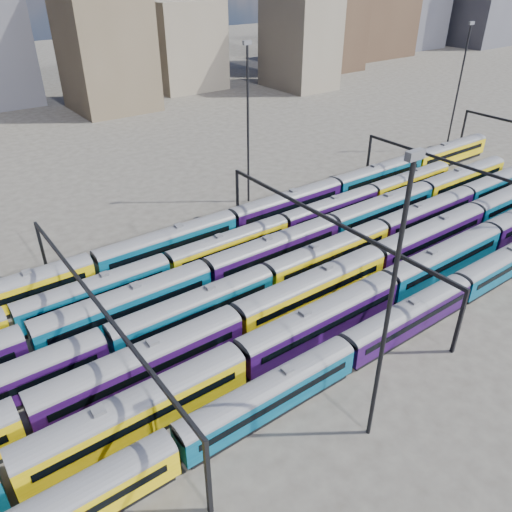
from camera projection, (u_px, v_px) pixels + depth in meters
ground at (263, 296)px, 61.55m from camera, size 500.00×500.00×0.00m
rake_0 at (408, 315)px, 54.23m from camera, size 94.76×2.78×4.66m
rake_1 at (239, 358)px, 47.92m from camera, size 127.32×3.10×5.23m
rake_2 at (236, 320)px, 52.91m from camera, size 129.79×3.16×5.34m
rake_3 at (329, 251)px, 65.73m from camera, size 101.55×2.98×5.01m
rake_4 at (274, 247)px, 66.51m from camera, size 105.36×3.09×5.20m
rake_5 at (167, 264)px, 63.30m from camera, size 113.25×2.76×4.64m
rake_6 at (168, 241)px, 68.02m from camera, size 146.94×3.07×5.17m
gantry_1 at (97, 309)px, 47.90m from camera, size 0.35×40.35×8.03m
gantry_2 at (326, 225)px, 63.18m from camera, size 0.35×40.35×8.03m
gantry_3 at (466, 173)px, 78.45m from camera, size 0.35×40.35×8.03m
mast_2 at (390, 303)px, 36.63m from camera, size 1.40×0.50×25.60m
mast_3 at (248, 120)px, 78.68m from camera, size 1.40×0.50×25.60m
mast_5 at (459, 84)px, 101.37m from camera, size 1.40×0.50×25.60m
skyline at (319, 9)px, 177.49m from camera, size 399.22×60.48×50.03m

